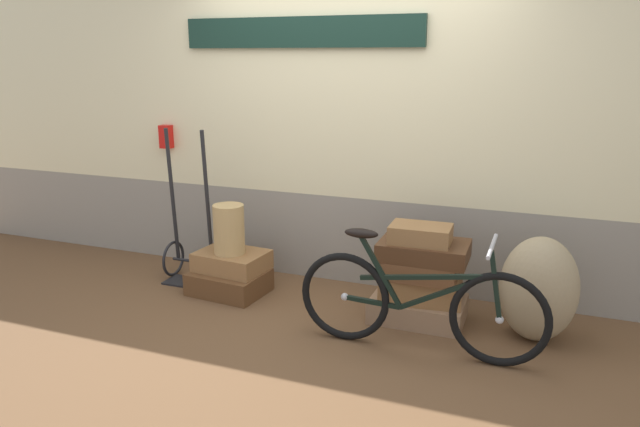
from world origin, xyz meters
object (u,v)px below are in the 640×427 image
Objects in this scene: suitcase_4 at (419,268)px; bicycle at (418,304)px; suitcase_0 at (229,282)px; burlap_sack at (539,289)px; luggage_trolley at (191,247)px; suitcase_1 at (232,261)px; wicker_basket at (229,229)px; suitcase_5 at (424,250)px; suitcase_6 at (421,234)px; suitcase_3 at (421,287)px; suitcase_2 at (418,309)px.

bicycle is (0.09, -0.46, -0.07)m from suitcase_4.
bicycle reaches higher than suitcase_0.
suitcase_0 is at bearing -179.40° from burlap_sack.
suitcase_4 is (1.50, 0.03, 0.31)m from suitcase_0.
burlap_sack is at bearing -2.57° from luggage_trolley.
burlap_sack is (2.29, -0.03, 0.10)m from suitcase_1.
luggage_trolley is (-0.44, 0.12, -0.23)m from wicker_basket.
suitcase_6 is (-0.02, -0.03, 0.12)m from suitcase_5.
bicycle is at bearing -11.54° from suitcase_1.
burlap_sack is (2.29, -0.00, -0.16)m from wicker_basket.
suitcase_1 is 1.01× the size of suitcase_4.
suitcase_6 is at bearing -84.73° from suitcase_4.
suitcase_5 is (0.01, -0.01, 0.28)m from suitcase_3.
wicker_basket is 1.66m from bicycle.
luggage_trolley is at bearing 170.74° from suitcase_3.
suitcase_1 is 1.37× the size of wicker_basket.
burlap_sack is at bearing -8.46° from suitcase_3.
suitcase_2 is 1.59× the size of suitcase_6.
luggage_trolley reaches higher than suitcase_1.
wicker_basket is (-1.50, -0.00, 0.12)m from suitcase_4.
luggage_trolley reaches higher than suitcase_6.
suitcase_4 is 0.75× the size of burlap_sack.
suitcase_6 is at bearing -126.59° from suitcase_5.
suitcase_4 is at bearing -132.44° from suitcase_3.
suitcase_5 reaches higher than suitcase_0.
suitcase_1 reaches higher than suitcase_0.
luggage_trolley is at bearing 174.58° from suitcase_4.
bicycle is (1.59, -0.46, -0.19)m from wicker_basket.
bicycle is at bearing -80.79° from suitcase_4.
suitcase_2 is 0.83m from burlap_sack.
suitcase_0 is 1.50m from suitcase_2.
luggage_trolley is (-1.93, 0.10, 0.20)m from suitcase_2.
bicycle is at bearing -10.08° from suitcase_0.
suitcase_6 is at bearing -179.19° from burlap_sack.
suitcase_3 is at bearing 12.03° from suitcase_2.
bicycle is (1.59, -0.48, 0.08)m from suitcase_1.
suitcase_5 is at bearing 5.03° from suitcase_1.
suitcase_5 is 1.97m from luggage_trolley.
suitcase_1 is at bearing 92.11° from suitcase_0.
suitcase_4 is at bearing 4.43° from suitcase_1.
suitcase_4 is 0.13m from suitcase_5.
suitcase_4 is (-0.02, -0.02, 0.15)m from suitcase_3.
suitcase_5 is at bearing -9.82° from suitcase_2.
suitcase_3 is (1.51, -0.00, -0.00)m from suitcase_1.
suitcase_3 is at bearing 178.00° from burlap_sack.
suitcase_0 is 1.06× the size of suitcase_1.
suitcase_3 is 1.07× the size of suitcase_4.
suitcase_3 is 0.93× the size of suitcase_5.
luggage_trolley is at bearing 177.08° from suitcase_2.
suitcase_2 is 0.32m from suitcase_4.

